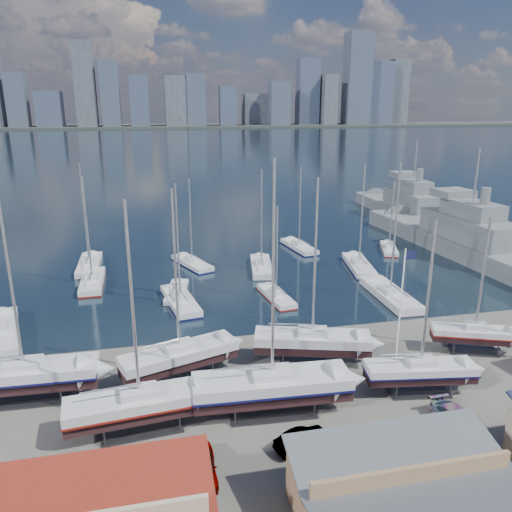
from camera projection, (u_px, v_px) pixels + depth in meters
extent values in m
plane|color=#605E59|center=(315.00, 381.00, 42.97)|extent=(1400.00, 1400.00, 0.00)
cube|color=#182A38|center=(164.00, 143.00, 333.02)|extent=(1400.00, 600.00, 0.40)
cube|color=#2D332D|center=(154.00, 127.00, 575.89)|extent=(1400.00, 80.00, 2.20)
cube|color=#3D4756|center=(17.00, 100.00, 531.02)|extent=(19.55, 21.83, 55.97)
cube|color=#475166|center=(50.00, 109.00, 545.95)|extent=(26.03, 30.49, 37.14)
cube|color=#595E66|center=(85.00, 84.00, 536.15)|extent=(21.60, 16.58, 87.63)
cube|color=#3D4756|center=(110.00, 94.00, 545.64)|extent=(19.42, 28.42, 67.60)
cube|color=#475166|center=(139.00, 101.00, 556.86)|extent=(20.24, 23.80, 54.09)
cube|color=#595E66|center=(176.00, 101.00, 562.25)|extent=(24.62, 19.72, 54.00)
cube|color=#3D4756|center=(196.00, 100.00, 564.83)|extent=(20.75, 17.93, 55.97)
cube|color=#475166|center=(228.00, 106.00, 572.64)|extent=(18.36, 16.25, 43.03)
cube|color=#595E66|center=(255.00, 109.00, 598.85)|extent=(28.49, 22.03, 35.69)
cube|color=#3D4756|center=(279.00, 103.00, 585.56)|extent=(23.34, 17.87, 49.11)
cube|color=#475166|center=(308.00, 92.00, 603.72)|extent=(25.35, 19.79, 75.95)
cube|color=#595E66|center=(327.00, 100.00, 605.08)|extent=(17.00, 27.45, 57.67)
cube|color=#3D4756|center=(357.00, 79.00, 605.75)|extent=(29.28, 24.05, 106.04)
cube|color=#475166|center=(377.00, 93.00, 625.75)|extent=(30.82, 28.37, 74.41)
cube|color=#595E66|center=(398.00, 92.00, 633.20)|extent=(21.74, 17.03, 77.48)
cube|color=#8C6B4C|center=(410.00, 505.00, 27.57)|extent=(12.00, 8.00, 3.00)
cube|color=#585E64|center=(413.00, 475.00, 26.99)|extent=(12.60, 8.40, 1.27)
cube|color=#2D2D33|center=(28.00, 399.00, 40.21)|extent=(6.27, 3.04, 0.16)
cube|color=black|center=(26.00, 381.00, 39.76)|extent=(11.31, 3.06, 0.90)
cube|color=silver|center=(24.00, 371.00, 39.50)|extent=(11.33, 3.53, 0.90)
cube|color=#0E0F46|center=(25.00, 376.00, 39.62)|extent=(11.44, 3.57, 0.18)
cube|color=silver|center=(23.00, 363.00, 39.30)|extent=(2.87, 1.98, 0.50)
cylinder|color=#B2B2B7|center=(10.00, 276.00, 37.20)|extent=(0.22, 0.22, 15.16)
cube|color=#2D2D33|center=(142.00, 429.00, 36.45)|extent=(6.00, 3.21, 0.16)
cube|color=black|center=(140.00, 410.00, 36.01)|extent=(10.68, 3.54, 0.84)
cube|color=silver|center=(140.00, 400.00, 35.77)|extent=(10.73, 3.98, 0.84)
cube|color=maroon|center=(140.00, 405.00, 35.88)|extent=(10.84, 4.02, 0.17)
cube|color=silver|center=(139.00, 392.00, 35.57)|extent=(2.79, 2.02, 0.50)
cylinder|color=#B2B2B7|center=(132.00, 303.00, 33.62)|extent=(0.22, 0.22, 14.16)
cube|color=#2D2D33|center=(181.00, 377.00, 43.42)|extent=(6.13, 4.25, 0.16)
cube|color=black|center=(180.00, 361.00, 42.98)|extent=(10.41, 5.60, 0.81)
cube|color=silver|center=(180.00, 353.00, 42.75)|extent=(10.55, 6.01, 0.81)
cube|color=silver|center=(179.00, 346.00, 42.56)|extent=(2.96, 2.45, 0.50)
cylinder|color=#B2B2B7|center=(176.00, 272.00, 40.67)|extent=(0.22, 0.22, 13.74)
cube|color=#2D2D33|center=(272.00, 411.00, 38.59)|extent=(6.78, 3.38, 0.16)
cube|color=black|center=(272.00, 393.00, 38.13)|extent=(12.19, 3.50, 0.96)
cube|color=silver|center=(272.00, 381.00, 37.86)|extent=(12.21, 4.01, 0.96)
cube|color=#0E0F46|center=(272.00, 387.00, 37.99)|extent=(12.34, 4.05, 0.19)
cube|color=silver|center=(272.00, 373.00, 37.65)|extent=(3.12, 2.18, 0.50)
cylinder|color=#B2B2B7|center=(273.00, 274.00, 35.39)|extent=(0.22, 0.22, 16.27)
cube|color=#2D2D33|center=(312.00, 361.00, 46.07)|extent=(6.29, 4.17, 0.16)
cube|color=black|center=(312.00, 346.00, 45.63)|extent=(10.78, 5.37, 0.84)
cube|color=silver|center=(312.00, 338.00, 45.39)|extent=(10.90, 5.80, 0.84)
cube|color=silver|center=(313.00, 331.00, 45.20)|extent=(3.02, 2.44, 0.50)
cylinder|color=#B2B2B7|center=(315.00, 259.00, 43.24)|extent=(0.22, 0.22, 14.18)
cube|color=#2D2D33|center=(418.00, 391.00, 41.23)|extent=(5.19, 2.97, 0.16)
cube|color=black|center=(420.00, 375.00, 40.81)|extent=(9.13, 3.45, 0.71)
cube|color=silver|center=(421.00, 368.00, 40.60)|extent=(9.19, 3.82, 0.71)
cube|color=#0E0F46|center=(420.00, 371.00, 40.70)|extent=(9.28, 3.86, 0.14)
cube|color=silver|center=(421.00, 361.00, 40.43)|extent=(2.43, 1.82, 0.50)
cylinder|color=#B2B2B7|center=(428.00, 295.00, 38.78)|extent=(0.22, 0.22, 12.03)
cube|color=#2D2D33|center=(472.00, 351.00, 48.06)|extent=(4.79, 3.44, 0.16)
cube|color=black|center=(474.00, 337.00, 47.65)|extent=(8.07, 4.62, 0.63)
cube|color=silver|center=(475.00, 331.00, 47.47)|extent=(8.19, 4.93, 0.63)
cube|color=maroon|center=(475.00, 334.00, 47.55)|extent=(8.27, 4.98, 0.13)
cube|color=silver|center=(476.00, 326.00, 47.31)|extent=(2.33, 1.96, 0.50)
cylinder|color=#B2B2B7|center=(483.00, 275.00, 45.85)|extent=(0.22, 0.22, 10.70)
cube|color=black|center=(2.00, 340.00, 51.19)|extent=(5.16, 11.71, 0.91)
cube|color=silver|center=(1.00, 332.00, 50.93)|extent=(5.63, 11.82, 0.91)
cube|color=#0E0F46|center=(2.00, 336.00, 51.05)|extent=(5.68, 11.93, 0.18)
cube|color=silver|center=(0.00, 326.00, 50.73)|extent=(2.50, 3.20, 0.50)
cube|color=black|center=(93.00, 287.00, 66.25)|extent=(2.54, 10.02, 0.80)
cube|color=silver|center=(92.00, 281.00, 66.02)|extent=(2.95, 10.03, 0.80)
cube|color=maroon|center=(93.00, 284.00, 66.12)|extent=(2.98, 10.13, 0.16)
cube|color=silver|center=(92.00, 276.00, 65.83)|extent=(1.72, 2.52, 0.50)
cylinder|color=#B2B2B7|center=(87.00, 229.00, 63.97)|extent=(0.22, 0.22, 13.48)
cube|color=black|center=(90.00, 270.00, 73.19)|extent=(2.52, 10.54, 0.84)
cube|color=silver|center=(89.00, 264.00, 72.95)|extent=(2.97, 10.54, 0.84)
cube|color=silver|center=(89.00, 260.00, 72.76)|extent=(1.77, 2.64, 0.50)
cylinder|color=#B2B2B7|center=(84.00, 214.00, 70.79)|extent=(0.22, 0.22, 14.22)
cube|color=black|center=(181.00, 307.00, 59.61)|extent=(3.96, 10.30, 0.80)
cube|color=silver|center=(180.00, 301.00, 59.38)|extent=(4.37, 10.37, 0.80)
cube|color=#0E0F46|center=(181.00, 303.00, 59.48)|extent=(4.42, 10.47, 0.16)
cube|color=silver|center=(180.00, 295.00, 59.19)|extent=(2.07, 2.75, 0.50)
cylinder|color=#B2B2B7|center=(178.00, 242.00, 57.32)|extent=(0.22, 0.22, 13.56)
cube|color=black|center=(177.00, 296.00, 62.72)|extent=(3.32, 8.10, 0.63)
cube|color=silver|center=(177.00, 292.00, 62.54)|extent=(3.65, 8.17, 0.63)
cube|color=silver|center=(177.00, 287.00, 62.38)|extent=(1.67, 2.19, 0.50)
cylinder|color=#B2B2B7|center=(175.00, 248.00, 60.92)|extent=(0.22, 0.22, 10.65)
cube|color=black|center=(192.00, 268.00, 74.07)|extent=(5.34, 9.17, 0.72)
cube|color=silver|center=(192.00, 263.00, 73.87)|extent=(5.69, 9.31, 0.72)
cube|color=#0E0F46|center=(192.00, 265.00, 73.96)|extent=(5.75, 9.40, 0.14)
cube|color=silver|center=(192.00, 259.00, 73.69)|extent=(2.24, 2.65, 0.50)
cylinder|color=#B2B2B7|center=(191.00, 220.00, 72.02)|extent=(0.22, 0.22, 12.17)
cube|color=black|center=(276.00, 301.00, 61.26)|extent=(2.84, 8.22, 0.64)
cube|color=silver|center=(276.00, 296.00, 61.07)|extent=(3.17, 8.26, 0.64)
cube|color=maroon|center=(276.00, 298.00, 61.16)|extent=(3.21, 8.34, 0.13)
cube|color=silver|center=(276.00, 292.00, 60.91)|extent=(1.58, 2.16, 0.50)
cylinder|color=#B2B2B7|center=(277.00, 251.00, 59.42)|extent=(0.22, 0.22, 10.87)
cube|color=black|center=(261.00, 272.00, 72.39)|extent=(4.06, 10.28, 0.80)
cube|color=silver|center=(261.00, 266.00, 72.16)|extent=(4.48, 10.35, 0.80)
cube|color=silver|center=(261.00, 262.00, 71.97)|extent=(2.09, 2.76, 0.50)
cylinder|color=#B2B2B7|center=(262.00, 218.00, 70.11)|extent=(0.22, 0.22, 13.52)
cube|color=black|center=(299.00, 251.00, 82.78)|extent=(3.63, 9.67, 0.75)
cube|color=silver|center=(299.00, 246.00, 82.56)|extent=(4.02, 9.72, 0.75)
cube|color=#0E0F46|center=(299.00, 248.00, 82.66)|extent=(4.06, 9.82, 0.15)
cube|color=silver|center=(299.00, 243.00, 82.38)|extent=(1.92, 2.57, 0.50)
cylinder|color=#B2B2B7|center=(300.00, 206.00, 80.63)|extent=(0.22, 0.22, 12.74)
cube|color=black|center=(389.00, 301.00, 61.40)|extent=(3.01, 11.61, 0.92)
cube|color=silver|center=(390.00, 294.00, 61.13)|extent=(3.50, 11.62, 0.92)
cube|color=silver|center=(390.00, 289.00, 60.93)|extent=(2.01, 2.93, 0.50)
cylinder|color=#B2B2B7|center=(395.00, 229.00, 58.77)|extent=(0.22, 0.22, 15.59)
cube|color=black|center=(359.00, 271.00, 72.89)|extent=(4.41, 10.79, 0.84)
cube|color=silver|center=(359.00, 265.00, 72.65)|extent=(4.85, 10.87, 0.84)
cube|color=#0E0F46|center=(359.00, 268.00, 72.76)|extent=(4.90, 10.98, 0.17)
cube|color=silver|center=(359.00, 261.00, 72.45)|extent=(2.22, 2.91, 0.50)
cylinder|color=#B2B2B7|center=(362.00, 214.00, 70.49)|extent=(0.22, 0.22, 14.18)
cube|color=black|center=(389.00, 252.00, 81.71)|extent=(4.58, 8.08, 0.63)
cube|color=silver|center=(389.00, 249.00, 81.53)|extent=(4.89, 8.20, 0.63)
cube|color=maroon|center=(389.00, 250.00, 81.62)|extent=(4.94, 8.28, 0.13)
cube|color=silver|center=(389.00, 245.00, 81.37)|extent=(1.95, 2.33, 0.50)
cylinder|color=#B2B2B7|center=(392.00, 215.00, 79.91)|extent=(0.22, 0.22, 10.71)
cube|color=slate|center=(467.00, 253.00, 79.06)|extent=(10.91, 49.77, 4.44)
cube|color=slate|center=(470.00, 228.00, 77.91)|extent=(7.37, 17.64, 3.60)
cube|color=slate|center=(472.00, 209.00, 77.05)|extent=(5.34, 10.15, 2.40)
cube|color=slate|center=(453.00, 193.00, 81.11)|extent=(5.82, 5.27, 1.20)
cylinder|color=#B2B2B7|center=(476.00, 175.00, 75.56)|extent=(0.30, 0.30, 8.00)
cube|color=slate|center=(410.00, 218.00, 103.63)|extent=(8.90, 44.82, 4.01)
cube|color=slate|center=(412.00, 200.00, 102.54)|extent=(6.32, 15.82, 3.60)
cube|color=slate|center=(413.00, 186.00, 101.68)|extent=(4.63, 9.08, 2.40)
cube|color=slate|center=(404.00, 175.00, 105.40)|extent=(5.17, 4.65, 1.20)
cylinder|color=#B2B2B7|center=(416.00, 160.00, 100.19)|extent=(0.30, 0.30, 8.00)
imported|color=gray|center=(202.00, 466.00, 31.71)|extent=(1.87, 4.39, 1.48)
imported|color=gray|center=(303.00, 440.00, 34.31)|extent=(4.33, 2.60, 1.35)
imported|color=gray|center=(431.00, 447.00, 33.37)|extent=(4.09, 6.24, 1.59)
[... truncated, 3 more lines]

